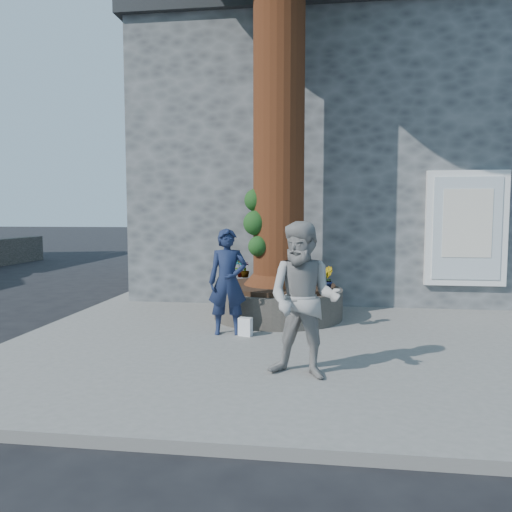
# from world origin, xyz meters

# --- Properties ---
(ground) EXTENTS (120.00, 120.00, 0.00)m
(ground) POSITION_xyz_m (0.00, 0.00, 0.00)
(ground) COLOR black
(ground) RESTS_ON ground
(pavement) EXTENTS (9.00, 8.00, 0.12)m
(pavement) POSITION_xyz_m (1.50, 1.00, 0.06)
(pavement) COLOR slate
(pavement) RESTS_ON ground
(yellow_line) EXTENTS (0.10, 30.00, 0.01)m
(yellow_line) POSITION_xyz_m (-3.05, 1.00, 0.00)
(yellow_line) COLOR yellow
(yellow_line) RESTS_ON ground
(stone_shop) EXTENTS (10.30, 8.30, 6.30)m
(stone_shop) POSITION_xyz_m (2.50, 7.20, 3.16)
(stone_shop) COLOR #494C4E
(stone_shop) RESTS_ON ground
(planter) EXTENTS (2.30, 2.30, 0.60)m
(planter) POSITION_xyz_m (0.80, 2.00, 0.41)
(planter) COLOR black
(planter) RESTS_ON pavement
(man) EXTENTS (0.66, 0.49, 1.64)m
(man) POSITION_xyz_m (0.14, 0.65, 0.94)
(man) COLOR #16203D
(man) RESTS_ON pavement
(woman) EXTENTS (1.01, 0.87, 1.78)m
(woman) POSITION_xyz_m (1.38, -1.24, 1.01)
(woman) COLOR #979491
(woman) RESTS_ON pavement
(shopping_bag) EXTENTS (0.22, 0.16, 0.28)m
(shopping_bag) POSITION_xyz_m (0.43, 0.56, 0.26)
(shopping_bag) COLOR white
(shopping_bag) RESTS_ON pavement
(plant_a) EXTENTS (0.23, 0.18, 0.39)m
(plant_a) POSITION_xyz_m (-0.05, 2.85, 0.92)
(plant_a) COLOR gray
(plant_a) RESTS_ON planter
(plant_b) EXTENTS (0.24, 0.25, 0.42)m
(plant_b) POSITION_xyz_m (1.65, 1.15, 0.93)
(plant_b) COLOR gray
(plant_b) RESTS_ON planter
(plant_c) EXTENTS (0.21, 0.21, 0.31)m
(plant_c) POSITION_xyz_m (0.06, 2.85, 0.88)
(plant_c) COLOR gray
(plant_c) RESTS_ON planter
(plant_d) EXTENTS (0.31, 0.32, 0.28)m
(plant_d) POSITION_xyz_m (1.65, 1.15, 0.86)
(plant_d) COLOR gray
(plant_d) RESTS_ON planter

